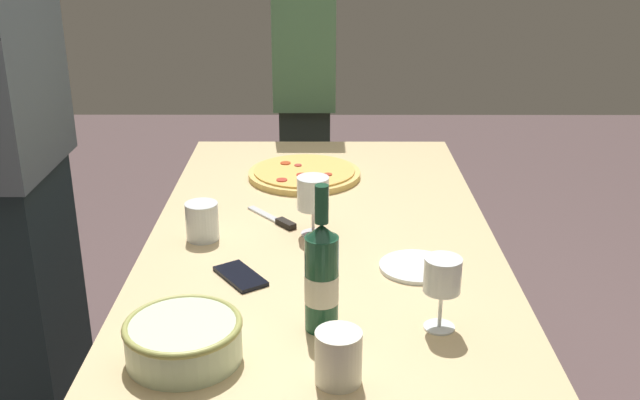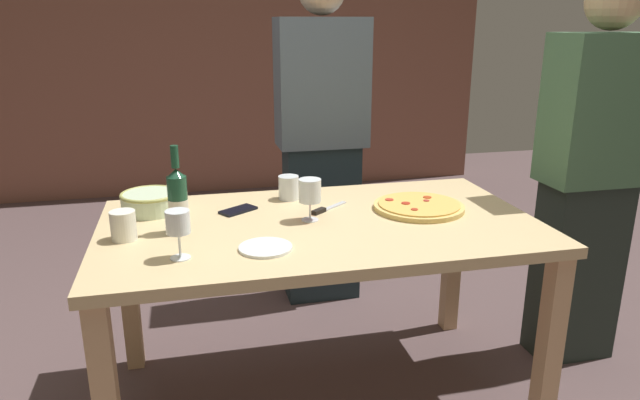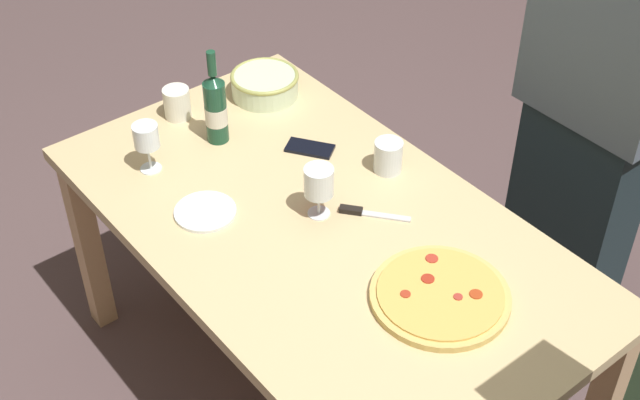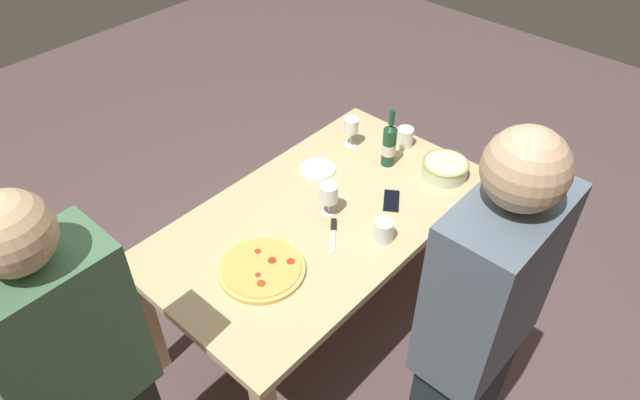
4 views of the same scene
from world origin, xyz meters
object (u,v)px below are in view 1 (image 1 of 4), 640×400
(serving_bowl, at_px, (181,338))
(wine_bottle, at_px, (321,276))
(pizza, at_px, (303,174))
(cup_ceramic, at_px, (336,357))
(person_host, at_px, (304,95))
(side_plate, at_px, (414,267))
(cell_phone, at_px, (239,276))
(wine_glass_near_pizza, at_px, (440,277))
(wine_glass_by_bottle, at_px, (311,196))
(cup_amber, at_px, (200,221))
(person_guest_left, at_px, (10,161))
(pizza_knife, at_px, (276,220))
(dining_table, at_px, (320,261))

(serving_bowl, relative_size, wine_bottle, 0.73)
(pizza, distance_m, cup_ceramic, 1.10)
(person_host, bearing_deg, cup_ceramic, -0.27)
(cup_ceramic, distance_m, person_host, 1.87)
(pizza, xyz_separation_m, person_host, (0.77, 0.01, 0.07))
(side_plate, relative_size, cell_phone, 1.22)
(wine_glass_near_pizza, height_order, wine_glass_by_bottle, wine_glass_by_bottle)
(cup_amber, xyz_separation_m, cup_ceramic, (-0.63, -0.34, 0.00))
(wine_bottle, relative_size, person_guest_left, 0.18)
(wine_bottle, distance_m, side_plate, 0.37)
(serving_bowl, height_order, wine_glass_near_pizza, wine_glass_near_pizza)
(pizza_knife, height_order, person_guest_left, person_guest_left)
(serving_bowl, bearing_deg, person_host, -6.15)
(dining_table, distance_m, side_plate, 0.34)
(wine_bottle, bearing_deg, cup_amber, 35.11)
(pizza, distance_m, wine_bottle, 0.92)
(cup_ceramic, distance_m, pizza_knife, 0.75)
(wine_bottle, distance_m, cell_phone, 0.31)
(serving_bowl, height_order, wine_glass_by_bottle, wine_glass_by_bottle)
(wine_glass_near_pizza, relative_size, person_guest_left, 0.09)
(cup_amber, relative_size, person_host, 0.06)
(wine_glass_by_bottle, xyz_separation_m, side_plate, (-0.20, -0.25, -0.10))
(serving_bowl, distance_m, wine_glass_by_bottle, 0.63)
(side_plate, height_order, cell_phone, same)
(cup_amber, distance_m, person_host, 1.27)
(dining_table, height_order, wine_glass_by_bottle, wine_glass_by_bottle)
(side_plate, xyz_separation_m, pizza_knife, (0.28, 0.35, 0.00))
(serving_bowl, bearing_deg, wine_glass_near_pizza, -77.49)
(pizza, xyz_separation_m, cell_phone, (-0.70, 0.13, -0.01))
(cup_ceramic, xyz_separation_m, side_plate, (0.45, -0.19, -0.05))
(dining_table, relative_size, person_guest_left, 0.93)
(dining_table, relative_size, wine_glass_by_bottle, 10.10)
(pizza_knife, bearing_deg, dining_table, -111.84)
(person_host, bearing_deg, pizza, -2.36)
(side_plate, distance_m, pizza_knife, 0.45)
(wine_glass_near_pizza, distance_m, side_plate, 0.29)
(wine_bottle, distance_m, cup_ceramic, 0.20)
(wine_glass_by_bottle, distance_m, pizza_knife, 0.16)
(pizza, height_order, wine_glass_near_pizza, wine_glass_near_pizza)
(dining_table, xyz_separation_m, wine_glass_near_pizza, (-0.50, -0.24, 0.21))
(wine_glass_near_pizza, xyz_separation_m, pizza_knife, (0.55, 0.36, -0.11))
(wine_glass_by_bottle, relative_size, cup_amber, 1.61)
(serving_bowl, bearing_deg, cup_amber, 4.82)
(wine_bottle, bearing_deg, cell_phone, 41.00)
(side_plate, bearing_deg, pizza_knife, 50.71)
(cup_amber, height_order, person_host, person_host)
(pizza, distance_m, serving_bowl, 1.05)
(cup_amber, xyz_separation_m, person_host, (1.24, -0.24, 0.03))
(pizza, height_order, wine_bottle, wine_bottle)
(wine_glass_by_bottle, distance_m, cup_ceramic, 0.66)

